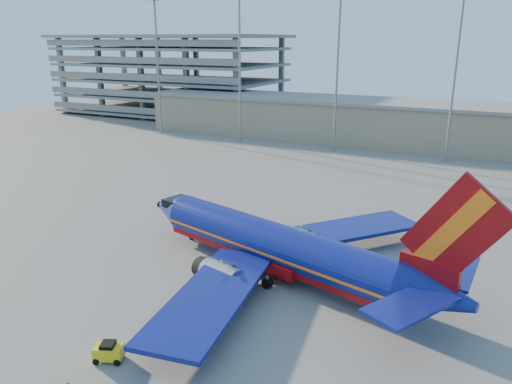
# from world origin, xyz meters

# --- Properties ---
(ground) EXTENTS (220.00, 220.00, 0.00)m
(ground) POSITION_xyz_m (0.00, 0.00, 0.00)
(ground) COLOR slate
(ground) RESTS_ON ground
(terminal_building) EXTENTS (122.00, 16.00, 8.50)m
(terminal_building) POSITION_xyz_m (10.00, 58.00, 4.32)
(terminal_building) COLOR gray
(terminal_building) RESTS_ON ground
(parking_garage) EXTENTS (62.00, 32.00, 21.40)m
(parking_garage) POSITION_xyz_m (-62.00, 74.05, 11.73)
(parking_garage) COLOR slate
(parking_garage) RESTS_ON ground
(light_mast_row) EXTENTS (101.60, 1.60, 28.65)m
(light_mast_row) POSITION_xyz_m (5.00, 46.00, 17.55)
(light_mast_row) COLOR gray
(light_mast_row) RESTS_ON ground
(aircraft_main) EXTENTS (35.25, 33.43, 12.21)m
(aircraft_main) POSITION_xyz_m (7.06, -5.98, 2.61)
(aircraft_main) COLOR navy
(aircraft_main) RESTS_ON ground
(baggage_tug) EXTENTS (2.14, 1.75, 1.33)m
(baggage_tug) POSITION_xyz_m (2.00, -22.49, 0.69)
(baggage_tug) COLOR yellow
(baggage_tug) RESTS_ON ground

